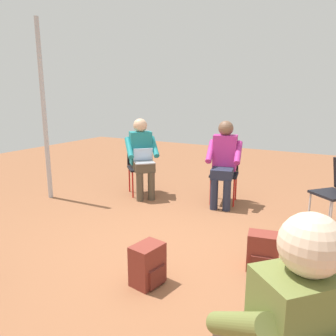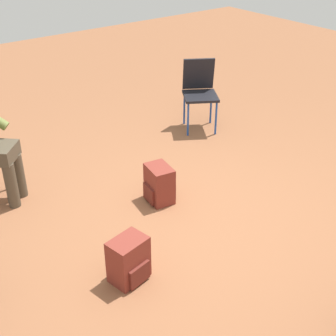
% 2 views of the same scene
% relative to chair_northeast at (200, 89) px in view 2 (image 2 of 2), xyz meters
% --- Properties ---
extents(ground_plane, '(14.00, 14.00, 0.00)m').
position_rel_chair_northeast_xyz_m(ground_plane, '(-1.35, -1.63, -0.50)').
color(ground_plane, brown).
extents(chair_northeast, '(0.56, 0.58, 0.85)m').
position_rel_chair_northeast_xyz_m(chair_northeast, '(0.00, 0.00, 0.00)').
color(chair_northeast, black).
rests_on(chair_northeast, ground).
extents(backpack_near_laptop_user, '(0.28, 0.31, 0.36)m').
position_rel_chair_northeast_xyz_m(backpack_near_laptop_user, '(-1.38, -1.05, -0.34)').
color(backpack_near_laptop_user, maroon).
rests_on(backpack_near_laptop_user, ground).
extents(backpack_by_empty_chair, '(0.31, 0.28, 0.36)m').
position_rel_chair_northeast_xyz_m(backpack_by_empty_chair, '(-2.20, -1.77, -0.34)').
color(backpack_by_empty_chair, maroon).
rests_on(backpack_by_empty_chair, ground).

